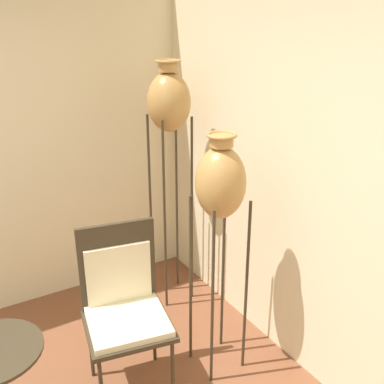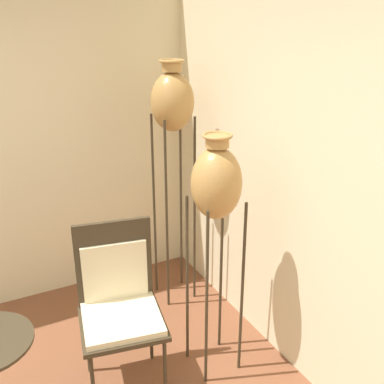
{
  "view_description": "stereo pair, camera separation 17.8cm",
  "coord_description": "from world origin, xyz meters",
  "views": [
    {
      "loc": [
        0.15,
        -1.42,
        2.27
      ],
      "look_at": [
        1.68,
        1.09,
        1.12
      ],
      "focal_mm": 42.0,
      "sensor_mm": 36.0,
      "label": 1
    },
    {
      "loc": [
        0.31,
        -1.51,
        2.27
      ],
      "look_at": [
        1.68,
        1.09,
        1.12
      ],
      "focal_mm": 42.0,
      "sensor_mm": 36.0,
      "label": 2
    }
  ],
  "objects": [
    {
      "name": "wall_right",
      "position": [
        2.12,
        0.0,
        1.35
      ],
      "size": [
        0.06,
        8.18,
        2.7
      ],
      "color": "beige",
      "rests_on": "ground_plane"
    },
    {
      "name": "vase_stand_tall",
      "position": [
        1.75,
        1.54,
        1.65
      ],
      "size": [
        0.33,
        0.33,
        1.99
      ],
      "color": "#382D1E",
      "rests_on": "ground_plane"
    },
    {
      "name": "vase_stand_medium",
      "position": [
        1.61,
        0.65,
        1.32
      ],
      "size": [
        0.31,
        0.31,
        1.65
      ],
      "color": "#382D1E",
      "rests_on": "ground_plane"
    },
    {
      "name": "chair",
      "position": [
        1.01,
        0.82,
        0.62
      ],
      "size": [
        0.59,
        0.57,
        1.09
      ],
      "rotation": [
        0.0,
        0.0,
        -0.18
      ],
      "color": "#382D1E",
      "rests_on": "ground_plane"
    }
  ]
}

